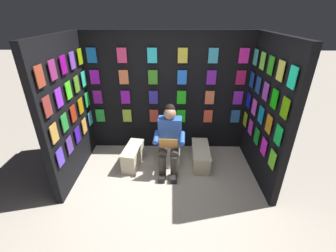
# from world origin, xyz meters

# --- Properties ---
(ground_plane) EXTENTS (30.00, 30.00, 0.00)m
(ground_plane) POSITION_xyz_m (0.00, 0.00, 0.00)
(ground_plane) COLOR #B2A899
(display_wall_back) EXTENTS (3.15, 0.14, 2.29)m
(display_wall_back) POSITION_xyz_m (-0.00, -1.70, 1.15)
(display_wall_back) COLOR black
(display_wall_back) RESTS_ON ground
(display_wall_left) EXTENTS (0.14, 1.65, 2.29)m
(display_wall_left) POSITION_xyz_m (-1.57, -0.83, 1.15)
(display_wall_left) COLOR black
(display_wall_left) RESTS_ON ground
(display_wall_right) EXTENTS (0.14, 1.65, 2.29)m
(display_wall_right) POSITION_xyz_m (1.57, -0.83, 1.15)
(display_wall_right) COLOR black
(display_wall_right) RESTS_ON ground
(toilet) EXTENTS (0.42, 0.56, 0.77)m
(toilet) POSITION_xyz_m (-0.06, -1.14, 0.33)
(toilet) COLOR white
(toilet) RESTS_ON ground
(person_reading) EXTENTS (0.54, 0.70, 1.19)m
(person_reading) POSITION_xyz_m (-0.05, -0.91, 0.60)
(person_reading) COLOR blue
(person_reading) RESTS_ON ground
(comic_longbox_near) EXTENTS (0.33, 0.77, 0.34)m
(comic_longbox_near) POSITION_xyz_m (-0.62, -1.04, 0.17)
(comic_longbox_near) COLOR beige
(comic_longbox_near) RESTS_ON ground
(comic_longbox_far) EXTENTS (0.36, 0.69, 0.37)m
(comic_longbox_far) POSITION_xyz_m (0.62, -0.99, 0.19)
(comic_longbox_far) COLOR beige
(comic_longbox_far) RESTS_ON ground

